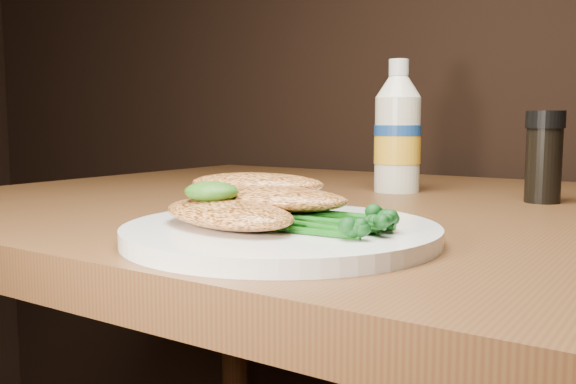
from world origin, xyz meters
The scene contains 8 objects.
plate centered at (-0.01, 0.79, 0.76)m, with size 0.26×0.26×0.01m, color white.
chicken_front centered at (-0.04, 0.75, 0.77)m, with size 0.14×0.07×0.02m, color #EC944B.
chicken_mid centered at (-0.02, 0.80, 0.78)m, with size 0.13×0.07×0.02m, color #EC944B.
chicken_back centered at (-0.07, 0.83, 0.79)m, with size 0.13×0.06×0.02m, color #EC944B.
pesto_front centered at (-0.05, 0.76, 0.79)m, with size 0.04×0.04×0.02m, color black.
broccolini_bundle centered at (0.03, 0.79, 0.77)m, with size 0.13×0.10×0.02m, color #145613, non-canonical shape.
mayo_bottle centered at (-0.08, 1.17, 0.84)m, with size 0.06×0.06×0.18m, color #EFEACB, non-canonical shape.
pepper_grinder centered at (0.11, 1.16, 0.80)m, with size 0.04×0.04×0.11m, color black, non-canonical shape.
Camera 1 is at (0.28, 0.37, 0.85)m, focal length 39.47 mm.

